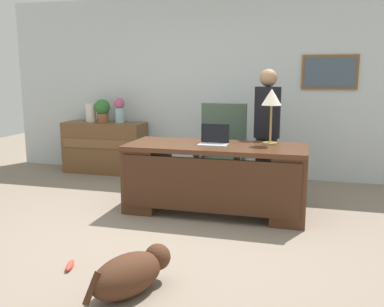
{
  "coord_description": "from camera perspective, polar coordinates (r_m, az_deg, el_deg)",
  "views": [
    {
      "loc": [
        1.25,
        -3.8,
        1.55
      ],
      "look_at": [
        0.14,
        0.3,
        0.75
      ],
      "focal_mm": 39.63,
      "sensor_mm": 36.0,
      "label": 1
    }
  ],
  "objects": [
    {
      "name": "back_wall",
      "position": [
        6.52,
        4.15,
        8.89
      ],
      "size": [
        7.0,
        0.16,
        2.7
      ],
      "color": "silver",
      "rests_on": "ground_plane"
    },
    {
      "name": "credenza",
      "position": [
        6.88,
        -11.62,
        0.82
      ],
      "size": [
        1.28,
        0.5,
        0.8
      ],
      "color": "brown",
      "rests_on": "ground_plane"
    },
    {
      "name": "vase_with_flowers",
      "position": [
        6.69,
        -9.74,
        5.91
      ],
      "size": [
        0.17,
        0.17,
        0.39
      ],
      "color": "#94BCCE",
      "rests_on": "credenza"
    },
    {
      "name": "desk_lamp",
      "position": [
        4.75,
        10.66,
        7.0
      ],
      "size": [
        0.22,
        0.22,
        0.62
      ],
      "color": "#9E8447",
      "rests_on": "desk"
    },
    {
      "name": "armchair",
      "position": [
        5.64,
        3.98,
        0.01
      ],
      "size": [
        0.6,
        0.59,
        1.17
      ],
      "color": "#475B4C",
      "rests_on": "ground_plane"
    },
    {
      "name": "ground_plane",
      "position": [
        4.29,
        -2.96,
        -10.52
      ],
      "size": [
        12.0,
        12.0,
        0.0
      ],
      "primitive_type": "plane",
      "color": "gray"
    },
    {
      "name": "desk",
      "position": [
        4.76,
        3.12,
        -3.02
      ],
      "size": [
        1.99,
        0.81,
        0.77
      ],
      "color": "#4C2B19",
      "rests_on": "ground_plane"
    },
    {
      "name": "dog_lying",
      "position": [
        3.16,
        -8.21,
        -15.63
      ],
      "size": [
        0.54,
        0.7,
        0.3
      ],
      "color": "#472819",
      "rests_on": "ground_plane"
    },
    {
      "name": "potted_plant",
      "position": [
        6.81,
        -11.95,
        5.79
      ],
      "size": [
        0.24,
        0.24,
        0.36
      ],
      "color": "brown",
      "rests_on": "credenza"
    },
    {
      "name": "vase_empty",
      "position": [
        6.91,
        -13.47,
        5.36
      ],
      "size": [
        0.16,
        0.16,
        0.29
      ],
      "primitive_type": "cylinder",
      "color": "silver",
      "rests_on": "credenza"
    },
    {
      "name": "laptop",
      "position": [
        4.71,
        2.99,
        1.87
      ],
      "size": [
        0.32,
        0.22,
        0.22
      ],
      "color": "#B2B5BA",
      "rests_on": "desk"
    },
    {
      "name": "dog_toy_bone",
      "position": [
        3.68,
        -16.09,
        -14.25
      ],
      "size": [
        0.1,
        0.2,
        0.05
      ],
      "primitive_type": "ellipsoid",
      "rotation": [
        0.0,
        0.0,
        1.87
      ],
      "color": "#E53F33",
      "rests_on": "ground_plane"
    },
    {
      "name": "person_standing",
      "position": [
        5.33,
        10.01,
        2.71
      ],
      "size": [
        0.32,
        0.32,
        1.61
      ],
      "color": "#262323",
      "rests_on": "ground_plane"
    },
    {
      "name": "dog_toy_ball",
      "position": [
        3.46,
        -11.66,
        -15.45
      ],
      "size": [
        0.08,
        0.08,
        0.08
      ],
      "primitive_type": "sphere",
      "color": "#D8338C",
      "rests_on": "ground_plane"
    }
  ]
}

